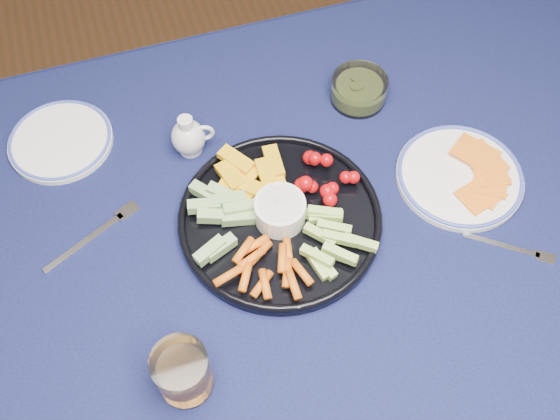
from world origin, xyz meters
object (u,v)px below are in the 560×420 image
object	(u,v)px
crudite_platter	(279,217)
creamer_pitcher	(189,137)
pickle_bowl	(359,90)
cheese_plate	(460,175)
juice_tumbler	(183,373)
dining_table	(347,261)
side_plate_extra	(60,140)

from	to	relation	value
crudite_platter	creamer_pitcher	world-z (taller)	crudite_platter
pickle_bowl	cheese_plate	size ratio (longest dim) A/B	0.48
crudite_platter	pickle_bowl	bearing A→B (deg)	43.51
pickle_bowl	crudite_platter	bearing A→B (deg)	-136.49
crudite_platter	juice_tumbler	bearing A→B (deg)	-134.27
crudite_platter	creamer_pitcher	bearing A→B (deg)	117.78
pickle_bowl	cheese_plate	world-z (taller)	pickle_bowl
cheese_plate	crudite_platter	bearing A→B (deg)	178.02
dining_table	juice_tumbler	xyz separation A→B (m)	(-0.31, -0.15, 0.13)
cheese_plate	juice_tumbler	bearing A→B (deg)	-159.32
creamer_pitcher	juice_tumbler	distance (m)	0.42
cheese_plate	pickle_bowl	bearing A→B (deg)	113.64
creamer_pitcher	cheese_plate	size ratio (longest dim) A/B	0.38
creamer_pitcher	cheese_plate	bearing A→B (deg)	-25.64
cheese_plate	juice_tumbler	size ratio (longest dim) A/B	2.33
juice_tumbler	side_plate_extra	distance (m)	0.50
crudite_platter	pickle_bowl	size ratio (longest dim) A/B	3.21
side_plate_extra	juice_tumbler	bearing A→B (deg)	-76.88
pickle_bowl	cheese_plate	distance (m)	0.25
creamer_pitcher	side_plate_extra	xyz separation A→B (m)	(-0.22, 0.09, -0.03)
crudite_platter	side_plate_extra	world-z (taller)	crudite_platter
cheese_plate	creamer_pitcher	bearing A→B (deg)	154.36
juice_tumbler	side_plate_extra	bearing A→B (deg)	103.12
creamer_pitcher	dining_table	bearing A→B (deg)	-50.73
creamer_pitcher	juice_tumbler	world-z (taller)	juice_tumbler
pickle_bowl	juice_tumbler	distance (m)	0.61
side_plate_extra	dining_table	bearing A→B (deg)	-38.53
juice_tumbler	side_plate_extra	size ratio (longest dim) A/B	0.51
crudite_platter	dining_table	bearing A→B (deg)	-29.84
dining_table	juice_tumbler	distance (m)	0.37
crudite_platter	cheese_plate	xyz separation A→B (m)	(0.32, -0.01, -0.01)
pickle_bowl	cheese_plate	bearing A→B (deg)	-66.36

